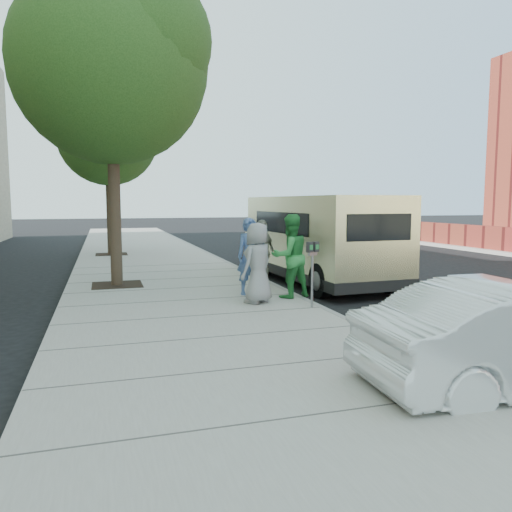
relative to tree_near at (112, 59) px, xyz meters
name	(u,v)px	position (x,y,z in m)	size (l,w,h in m)	color
ground	(232,304)	(2.25, -2.40, -5.55)	(120.00, 120.00, 0.00)	black
sidewalk	(185,303)	(1.25, -2.40, -5.47)	(5.00, 60.00, 0.15)	gray
curb_face	(294,297)	(3.69, -2.40, -5.47)	(0.12, 60.00, 0.16)	gray
tree_near	(112,59)	(0.00, 0.00, 0.00)	(4.62, 4.60, 7.53)	black
tree_far	(109,131)	(0.00, 7.60, -0.66)	(3.92, 3.80, 6.49)	black
parking_meter	(312,260)	(3.50, -3.83, -4.47)	(0.28, 0.17, 1.27)	gray
van	(317,237)	(5.22, -0.20, -4.31)	(2.36, 6.37, 2.33)	beige
person_officer	(251,256)	(2.74, -2.20, -4.55)	(0.62, 0.41, 1.69)	#455F93
person_green_shirt	(290,256)	(3.45, -2.76, -4.50)	(0.87, 0.67, 1.78)	green
person_gray_shirt	(258,263)	(2.62, -3.12, -4.58)	(0.79, 0.52, 1.62)	gray
person_striped_polo	(263,252)	(3.45, -0.87, -4.59)	(0.94, 0.39, 1.60)	gray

